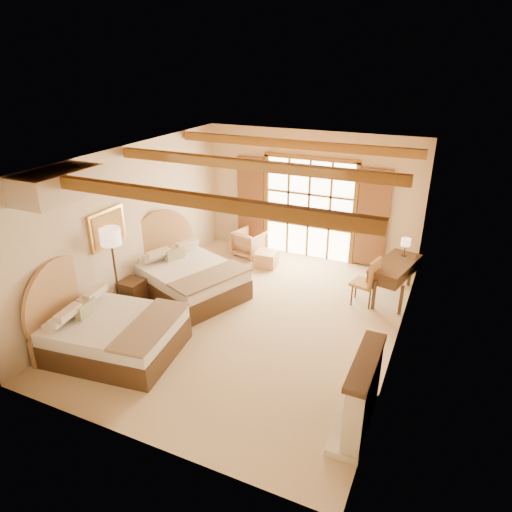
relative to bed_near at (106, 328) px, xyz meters
The scene contains 19 objects.
floor 2.77m from the bed_near, 46.83° to the left, with size 7.00×7.00×0.00m, color #D1B18D.
wall_back 5.92m from the bed_near, 71.20° to the left, with size 5.50×5.50×0.00m, color beige.
wall_left 2.47m from the bed_near, 113.80° to the left, with size 7.00×7.00×0.00m, color beige.
wall_right 5.17m from the bed_near, 23.34° to the left, with size 7.00×7.00×0.00m, color beige.
ceiling 3.89m from the bed_near, 46.83° to the left, with size 7.00×7.00×0.00m, color #AF6434.
ceiling_beams 3.80m from the bed_near, 46.83° to the left, with size 5.39×4.60×0.18m, color brown, non-canonical shape.
french_doors 5.80m from the bed_near, 71.00° to the left, with size 3.95×0.08×2.60m.
fireplace 4.47m from the bed_near, ahead, with size 0.46×1.40×1.16m.
painting 1.99m from the bed_near, 123.80° to the left, with size 0.06×0.95×0.75m.
canopy_valance 2.57m from the bed_near, behind, with size 0.70×1.40×0.45m, color beige.
bed_near is the anchor object (origin of this frame).
bed_far 2.37m from the bed_near, 88.43° to the left, with size 2.81×2.38×1.46m.
nightstand 1.62m from the bed_near, 112.93° to the left, with size 0.45×0.45×0.54m, color #432D18.
floor_lamp 1.68m from the bed_near, 120.38° to the left, with size 0.39×0.39×1.84m.
armchair 4.87m from the bed_near, 84.18° to the left, with size 0.71×0.73×0.67m, color #B18053.
ottoman 4.56m from the bed_near, 75.15° to the left, with size 0.51×0.51×0.37m, color #B07755.
desk 5.91m from the bed_near, 43.71° to the left, with size 0.96×1.61×0.81m.
desk_chair 5.16m from the bed_near, 42.99° to the left, with size 0.57×0.56×1.06m.
desk_lamp 6.33m from the bed_near, 46.02° to the left, with size 0.20×0.20×0.40m.
Camera 1 is at (3.33, -7.09, 4.81)m, focal length 32.00 mm.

